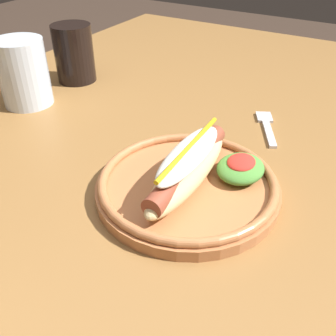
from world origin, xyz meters
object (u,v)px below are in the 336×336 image
at_px(extra_cup, 23,73).
at_px(hot_dog_plate, 191,179).
at_px(fork, 267,126).
at_px(soda_cup, 74,53).

bearing_deg(extra_cup, hot_dog_plate, -102.57).
xyz_separation_m(fork, extra_cup, (-0.14, 0.43, 0.06)).
bearing_deg(soda_cup, extra_cup, 179.02).
distance_m(fork, extra_cup, 0.45).
bearing_deg(hot_dog_plate, extra_cup, 77.43).
bearing_deg(soda_cup, fork, -89.46).
xyz_separation_m(hot_dog_plate, fork, (0.23, -0.03, -0.02)).
height_order(hot_dog_plate, soda_cup, soda_cup).
bearing_deg(fork, extra_cup, 81.31).
height_order(hot_dog_plate, fork, hot_dog_plate).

